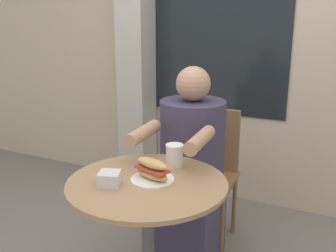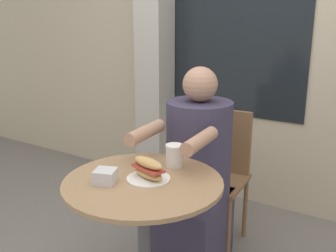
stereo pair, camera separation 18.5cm
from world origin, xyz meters
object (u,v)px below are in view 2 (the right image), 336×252
object	(u,v)px
seated_diner	(195,185)
drink_cup	(174,156)
cafe_table	(144,221)
diner_chair	(220,164)
sandwich_on_plate	(148,171)

from	to	relation	value
seated_diner	drink_cup	size ratio (longest dim) A/B	10.89
cafe_table	drink_cup	bearing A→B (deg)	82.04
diner_chair	sandwich_on_plate	bearing A→B (deg)	89.34
seated_diner	cafe_table	bearing A→B (deg)	89.02
diner_chair	seated_diner	distance (m)	0.35
diner_chair	sandwich_on_plate	size ratio (longest dim) A/B	4.47
drink_cup	sandwich_on_plate	bearing A→B (deg)	-94.61
seated_diner	diner_chair	bearing A→B (deg)	-92.76
drink_cup	cafe_table	bearing A→B (deg)	-97.96
seated_diner	sandwich_on_plate	size ratio (longest dim) A/B	6.12
seated_diner	sandwich_on_plate	world-z (taller)	seated_diner
sandwich_on_plate	drink_cup	world-z (taller)	drink_cup
seated_diner	drink_cup	distance (m)	0.45
diner_chair	sandwich_on_plate	world-z (taller)	diner_chair
cafe_table	seated_diner	bearing A→B (deg)	93.41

